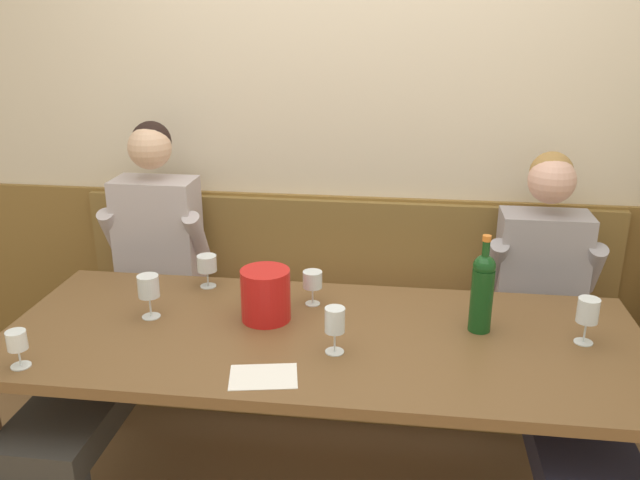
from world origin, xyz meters
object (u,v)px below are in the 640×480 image
at_px(ice_bucket, 266,295).
at_px(wine_glass_mid_left, 313,280).
at_px(wine_glass_by_bottle, 335,321).
at_px(wine_glass_mid_right, 149,287).
at_px(wine_glass_right_end, 588,313).
at_px(wall_bench, 341,343).
at_px(person_right_seat, 130,300).
at_px(wine_bottle_amber_mid, 482,290).
at_px(wine_glass_near_bucket, 207,265).
at_px(wine_glass_left_end, 17,342).
at_px(person_left_seat, 556,336).
at_px(dining_table, 321,351).

distance_m(ice_bucket, wine_glass_mid_left, 0.21).
bearing_deg(wine_glass_mid_left, wine_glass_by_bottle, -70.86).
bearing_deg(wine_glass_mid_right, wine_glass_right_end, 0.17).
bearing_deg(wall_bench, person_right_seat, -155.91).
relative_size(wine_bottle_amber_mid, wine_glass_near_bucket, 2.64).
relative_size(wall_bench, wine_glass_by_bottle, 15.79).
xyz_separation_m(wine_glass_right_end, wine_glass_by_bottle, (-0.84, -0.18, 0.00)).
relative_size(wine_bottle_amber_mid, wine_glass_mid_right, 2.15).
height_order(ice_bucket, wine_glass_left_end, ice_bucket).
height_order(wall_bench, wine_glass_left_end, wall_bench).
xyz_separation_m(wall_bench, wine_bottle_amber_mid, (0.55, -0.64, 0.60)).
bearing_deg(person_left_seat, wine_glass_left_end, -159.24).
distance_m(wine_glass_left_end, wine_glass_mid_left, 1.04).
distance_m(ice_bucket, wine_glass_by_bottle, 0.35).
xyz_separation_m(wine_glass_left_end, wine_glass_by_bottle, (0.98, 0.22, 0.03)).
distance_m(wine_glass_left_end, wine_glass_right_end, 1.86).
height_order(wine_bottle_amber_mid, wine_glass_left_end, wine_bottle_amber_mid).
bearing_deg(wine_glass_by_bottle, wine_glass_mid_right, 166.24).
bearing_deg(ice_bucket, wine_bottle_amber_mid, 0.99).
relative_size(dining_table, person_left_seat, 1.67).
height_order(wine_bottle_amber_mid, wine_glass_by_bottle, wine_bottle_amber_mid).
bearing_deg(wall_bench, dining_table, -90.00).
relative_size(person_right_seat, wine_glass_mid_left, 10.01).
distance_m(wine_bottle_amber_mid, wine_glass_by_bottle, 0.54).
bearing_deg(wine_glass_mid_right, person_right_seat, 125.67).
distance_m(dining_table, wine_glass_by_bottle, 0.23).
bearing_deg(wall_bench, ice_bucket, -108.16).
bearing_deg(wine_glass_mid_right, wine_bottle_amber_mid, 2.60).
bearing_deg(wine_glass_mid_right, wine_glass_mid_left, 18.19).
bearing_deg(wine_glass_right_end, dining_table, -176.77).
bearing_deg(person_right_seat, wine_glass_mid_right, -54.33).
xyz_separation_m(wine_glass_right_end, wine_glass_mid_left, (-0.96, 0.18, -0.01)).
bearing_deg(person_right_seat, ice_bucket, -22.65).
bearing_deg(person_left_seat, wine_bottle_amber_mid, -144.36).
bearing_deg(wine_glass_mid_left, ice_bucket, -135.43).
relative_size(wall_bench, wine_glass_right_end, 15.54).
height_order(dining_table, wine_glass_near_bucket, wine_glass_near_bucket).
distance_m(wine_glass_mid_left, wine_glass_mid_right, 0.61).
distance_m(wine_glass_by_bottle, wine_glass_mid_right, 0.72).
xyz_separation_m(person_right_seat, wine_glass_mid_left, (0.80, -0.12, 0.19)).
relative_size(ice_bucket, wine_bottle_amber_mid, 0.54).
bearing_deg(wine_glass_near_bucket, wine_glass_mid_left, -13.86).
relative_size(person_left_seat, wine_glass_left_end, 10.85).
bearing_deg(person_left_seat, person_right_seat, 179.19).
relative_size(dining_table, wine_bottle_amber_mid, 6.33).
bearing_deg(wine_glass_mid_left, wine_glass_left_end, -145.75).
bearing_deg(person_right_seat, wine_glass_mid_left, -8.70).
height_order(wine_glass_near_bucket, wine_glass_mid_right, wine_glass_mid_right).
bearing_deg(wine_glass_right_end, wine_glass_left_end, -167.63).
height_order(wall_bench, person_right_seat, person_right_seat).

